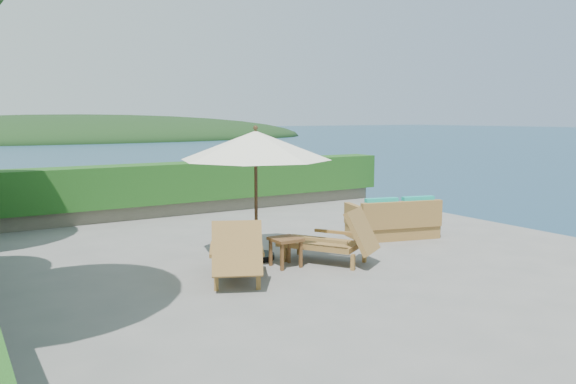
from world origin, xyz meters
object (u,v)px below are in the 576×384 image
lounge_right (333,240)px  side_table (286,243)px  wicker_loveseat (393,221)px  patio_umbrella (256,147)px  lounge_left (237,254)px

lounge_right → side_table: 0.86m
side_table → wicker_loveseat: 3.28m
lounge_right → wicker_loveseat: size_ratio=0.91×
patio_umbrella → side_table: bearing=-76.4°
patio_umbrella → lounge_left: patio_umbrella is taller
lounge_left → lounge_right: size_ratio=1.06×
patio_umbrella → lounge_left: bearing=-131.8°
lounge_right → side_table: bearing=133.1°
side_table → wicker_loveseat: size_ratio=0.25×
patio_umbrella → lounge_left: (-0.90, -1.01, -1.59)m
lounge_right → side_table: size_ratio=3.59×
lounge_right → wicker_loveseat: lounge_right is taller
side_table → patio_umbrella: bearing=103.6°
patio_umbrella → lounge_right: bearing=-43.2°
lounge_right → lounge_left: bearing=150.1°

